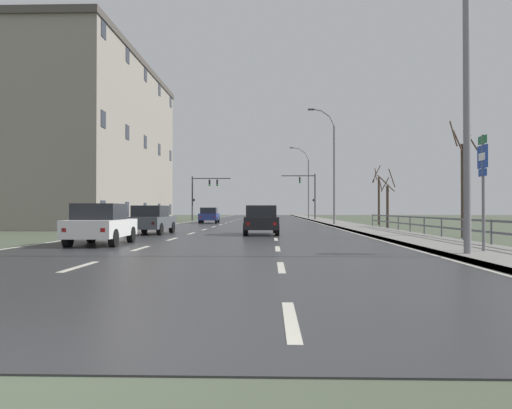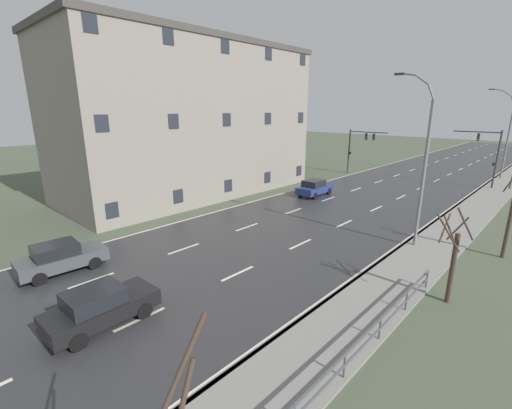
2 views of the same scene
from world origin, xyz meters
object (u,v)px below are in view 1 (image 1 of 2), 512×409
object	(u,v)px
traffic_signal_left	(202,190)
car_distant	(209,215)
street_lamp_distant	(307,184)
highway_sign	(483,178)
street_lamp_foreground	(460,58)
brick_building	(85,144)
car_far_left	(151,220)
traffic_signal_right	(309,190)
car_near_left	(261,220)
street_lamp_midground	(333,168)
car_far_right	(101,224)

from	to	relation	value
traffic_signal_left	car_distant	bearing A→B (deg)	-79.16
street_lamp_distant	highway_sign	bearing A→B (deg)	-89.00
street_lamp_foreground	highway_sign	xyz separation A→B (m)	(0.98, 0.83, -3.32)
street_lamp_distant	brick_building	bearing A→B (deg)	-126.25
street_lamp_distant	highway_sign	xyz separation A→B (m)	(0.99, -56.79, -2.79)
street_lamp_distant	car_far_left	distance (m)	46.44
traffic_signal_right	brick_building	size ratio (longest dim) A/B	0.25
street_lamp_foreground	car_near_left	distance (m)	14.49
brick_building	car_distant	bearing A→B (deg)	34.97
street_lamp_distant	traffic_signal_left	world-z (taller)	street_lamp_distant
street_lamp_foreground	traffic_signal_left	xyz separation A→B (m)	(-14.05, 48.86, -1.72)
street_lamp_midground	car_distant	size ratio (longest dim) A/B	2.45
traffic_signal_right	car_distant	xyz separation A→B (m)	(-11.19, -15.27, -3.13)
street_lamp_midground	car_far_right	xyz separation A→B (m)	(-11.78, -24.24, -4.17)
car_far_left	brick_building	world-z (taller)	brick_building
traffic_signal_left	traffic_signal_right	bearing A→B (deg)	7.40
street_lamp_midground	car_near_left	world-z (taller)	street_lamp_midground
street_lamp_foreground	street_lamp_distant	bearing A→B (deg)	90.02
car_distant	car_near_left	xyz separation A→B (m)	(5.64, -23.02, 0.00)
highway_sign	car_distant	distance (m)	36.75
highway_sign	car_distant	size ratio (longest dim) A/B	0.86
street_lamp_distant	highway_sign	distance (m)	56.86
car_distant	traffic_signal_left	bearing A→B (deg)	99.32
traffic_signal_left	brick_building	size ratio (longest dim) A/B	0.23
car_far_left	street_lamp_midground	bearing A→B (deg)	55.96
highway_sign	car_far_right	world-z (taller)	highway_sign
traffic_signal_right	car_distant	world-z (taller)	traffic_signal_right
highway_sign	car_far_left	bearing A→B (deg)	136.70
traffic_signal_left	car_near_left	xyz separation A→B (m)	(8.22, -36.50, -3.07)
highway_sign	car_near_left	size ratio (longest dim) A/B	0.86
traffic_signal_left	brick_building	world-z (taller)	brick_building
street_lamp_foreground	street_lamp_midground	xyz separation A→B (m)	(0.04, 28.81, -0.63)
street_lamp_foreground	traffic_signal_right	distance (m)	50.68
traffic_signal_right	car_near_left	xyz separation A→B (m)	(-5.55, -38.29, -3.13)
traffic_signal_right	car_distant	bearing A→B (deg)	-126.23
highway_sign	car_near_left	bearing A→B (deg)	120.57
car_far_right	highway_sign	bearing A→B (deg)	-18.46
street_lamp_midground	traffic_signal_right	xyz separation A→B (m)	(-0.32, 21.84, -1.04)
traffic_signal_left	car_far_right	world-z (taller)	traffic_signal_left
street_lamp_foreground	traffic_signal_right	xyz separation A→B (m)	(-0.28, 50.65, -1.67)
highway_sign	car_distant	bearing A→B (deg)	109.82
brick_building	traffic_signal_right	bearing A→B (deg)	46.44
highway_sign	car_far_right	size ratio (longest dim) A/B	0.86
car_near_left	street_lamp_distant	bearing A→B (deg)	80.89
car_far_left	brick_building	bearing A→B (deg)	124.48
street_lamp_foreground	car_near_left	bearing A→B (deg)	115.26
car_far_left	car_far_right	world-z (taller)	same
traffic_signal_left	street_lamp_midground	bearing A→B (deg)	-54.91
street_lamp_midground	car_far_right	world-z (taller)	street_lamp_midground
car_far_right	street_lamp_midground	bearing A→B (deg)	61.98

